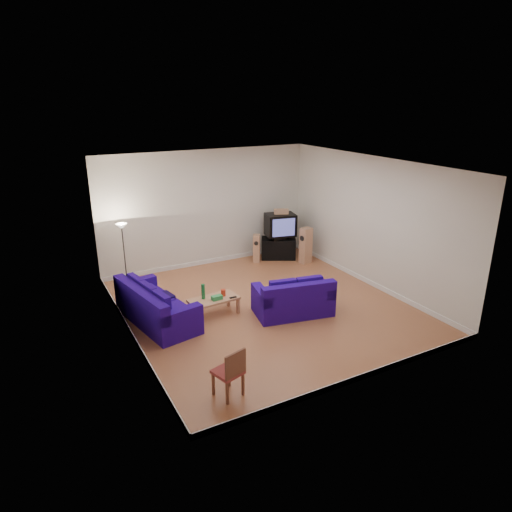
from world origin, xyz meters
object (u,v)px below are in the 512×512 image
sofa_three_seat (155,309)px  sofa_loveseat (294,301)px  television (280,225)px  tv_stand (278,248)px  coffee_table (214,301)px

sofa_three_seat → sofa_loveseat: 2.97m
sofa_three_seat → television: (4.41, 2.22, 0.71)m
tv_stand → television: bearing=-17.5°
sofa_three_seat → television: size_ratio=2.46×
sofa_loveseat → television: (1.63, 3.27, 0.70)m
tv_stand → television: (0.03, -0.03, 0.71)m
coffee_table → television: television is taller
coffee_table → tv_stand: (3.14, 2.51, -0.03)m
television → coffee_table: bearing=-129.4°
sofa_loveseat → tv_stand: size_ratio=1.81×
television → sofa_loveseat: bearing=-103.8°
sofa_three_seat → coffee_table: (1.24, -0.25, 0.02)m
tv_stand → television: size_ratio=1.06×
sofa_three_seat → tv_stand: size_ratio=2.33×
coffee_table → television: bearing=37.9°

